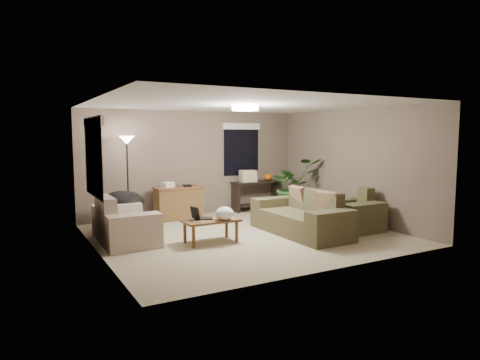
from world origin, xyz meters
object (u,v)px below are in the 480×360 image
desk (179,203)px  console_table (256,193)px  cat_scratching_post (319,209)px  loveseat (123,226)px  papasan_chair (122,207)px  floor_lamp (127,151)px  coffee_table (211,223)px  armchair (353,216)px  main_sofa (302,219)px  houseplant (294,192)px

desk → console_table: size_ratio=0.85×
cat_scratching_post → loveseat: bearing=-179.6°
papasan_chair → floor_lamp: bearing=59.3°
floor_lamp → coffee_table: bearing=-67.4°
loveseat → armchair: same height
cat_scratching_post → main_sofa: bearing=-140.9°
houseplant → desk: bearing=166.1°
armchair → main_sofa: bearing=167.3°
floor_lamp → houseplant: (3.93, -0.57, -1.06)m
armchair → cat_scratching_post: armchair is taller
floor_lamp → main_sofa: bearing=-41.4°
papasan_chair → cat_scratching_post: bearing=-12.9°
armchair → floor_lamp: (-3.86, 2.68, 1.30)m
armchair → floor_lamp: bearing=145.2°
desk → cat_scratching_post: bearing=-26.8°
floor_lamp → houseplant: size_ratio=1.39×
papasan_chair → cat_scratching_post: size_ratio=2.13×
coffee_table → main_sofa: bearing=-7.3°
houseplant → loveseat: bearing=-169.4°
main_sofa → houseplant: houseplant is taller
coffee_table → papasan_chair: 2.15m
houseplant → cat_scratching_post: houseplant is taller
main_sofa → houseplant: (1.17, 1.86, 0.24)m
console_table → cat_scratching_post: bearing=-65.4°
loveseat → coffee_table: size_ratio=1.60×
main_sofa → houseplant: 2.21m
desk → cat_scratching_post: size_ratio=2.20×
console_table → houseplant: (0.59, -0.83, 0.10)m
loveseat → desk: 2.22m
main_sofa → papasan_chair: (-2.98, 2.06, 0.17)m
papasan_chair → main_sofa: bearing=-34.7°
desk → houseplant: size_ratio=0.80×
coffee_table → floor_lamp: (-0.91, 2.20, 1.24)m
loveseat → houseplant: 4.47m
armchair → console_table: 2.98m
armchair → floor_lamp: 4.88m
desk → floor_lamp: size_ratio=0.58×
houseplant → cat_scratching_post: 0.86m
main_sofa → papasan_chair: main_sofa is taller
desk → papasan_chair: size_ratio=1.03×
coffee_table → console_table: console_table is taller
floor_lamp → papasan_chair: bearing=-120.7°
main_sofa → console_table: size_ratio=1.69×
loveseat → houseplant: (4.38, 0.82, 0.24)m
main_sofa → floor_lamp: 3.90m
cat_scratching_post → houseplant: bearing=100.9°
cat_scratching_post → console_table: bearing=114.6°
loveseat → coffee_table: (1.36, -0.81, 0.06)m
main_sofa → desk: size_ratio=2.00×
papasan_chair → console_table: bearing=10.0°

